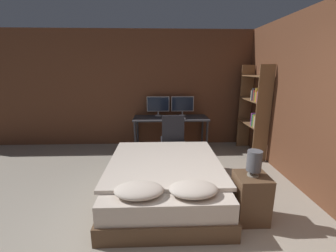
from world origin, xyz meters
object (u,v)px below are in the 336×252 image
Objects in this scene: nightstand at (251,198)px; keyboard at (171,119)px; desk at (171,121)px; office_chair at (173,143)px; monitor_right at (182,105)px; bookshelf at (256,107)px; bedside_lamp at (254,161)px; monitor_left at (158,105)px; computer_mouse at (184,119)px; bed at (165,180)px.

nightstand is 1.49× the size of keyboard.
office_chair reaches higher than desk.
bookshelf is (1.46, -0.71, 0.06)m from monitor_right.
bedside_lamp is 2.07m from office_chair.
monitor_left reaches higher than desk.
desk is 3.20× the size of monitor_right.
computer_mouse is at bearing 0.00° from keyboard.
bedside_lamp is 2.91m from monitor_right.
office_chair is (-0.29, -1.01, -0.62)m from monitor_right.
office_chair is at bearing -106.15° from monitor_right.
office_chair is at bearing -117.33° from computer_mouse.
nightstand is 1.90× the size of bedside_lamp.
bedside_lamp is 0.59× the size of monitor_left.
office_chair is at bearing 114.82° from nightstand.
desk is 1.73× the size of office_chair.
monitor_left is 0.28× the size of bookshelf.
nightstand is 8.48× the size of computer_mouse.
monitor_right is 0.51m from computer_mouse.
bedside_lamp is at bearing -72.11° from desk.
nightstand is at bearing -28.82° from bed.
office_chair is (-0.85, 1.84, 0.09)m from nightstand.
bookshelf is (1.75, 0.30, 0.68)m from office_chair.
keyboard is 1.80m from bookshelf.
monitor_left is 0.77m from computer_mouse.
desk is at bearing 164.41° from bookshelf.
desk is 0.50m from monitor_right.
keyboard is 5.68× the size of computer_mouse.
office_chair is at bearing -170.36° from bookshelf.
bed is 2.40m from monitor_left.
bookshelf is at bearing -8.70° from keyboard.
monitor_right reaches higher than office_chair.
desk reaches higher than bed.
nightstand is at bearing -72.11° from desk.
monitor_left is (-0.10, 2.28, 0.74)m from bed.
bookshelf is at bearing 9.64° from office_chair.
monitor_right is at bearing 0.00° from monitor_left.
monitor_left is at bearing 123.06° from keyboard.
bedside_lamp reaches higher than nightstand.
desk is (0.19, 2.06, 0.40)m from bed.
bed is 6.43× the size of bedside_lamp.
bed is 3.38× the size of nightstand.
bed is 28.69× the size of computer_mouse.
computer_mouse is at bearing 103.09° from nightstand.
office_chair is (0.29, -1.01, -0.62)m from monitor_left.
nightstand is at bearing -70.59° from keyboard.
office_chair is at bearing 81.62° from bed.
desk is 0.38m from computer_mouse.
bookshelf reaches higher than keyboard.
office_chair is 0.51× the size of bookshelf.
monitor_left is at bearing 160.75° from bookshelf.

